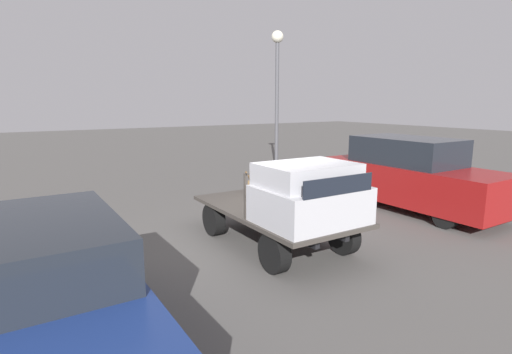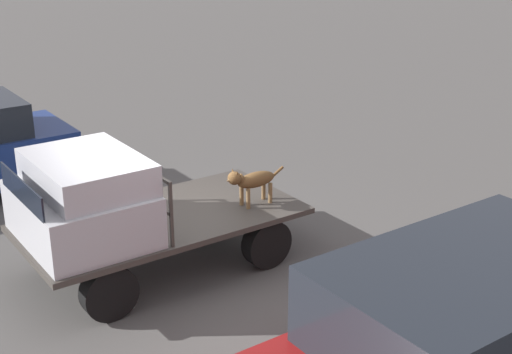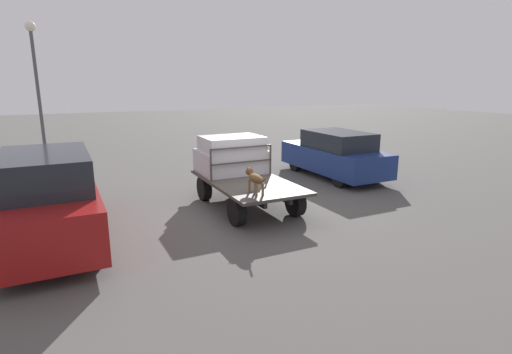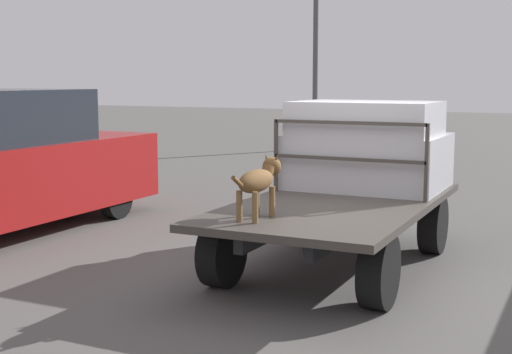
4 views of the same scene
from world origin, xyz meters
name	(u,v)px [view 4 (image 4 of 4)]	position (x,y,z in m)	size (l,w,h in m)	color
ground_plane	(336,268)	(0.00, 0.00, 0.00)	(80.00, 80.00, 0.00)	#514F4C
flatbed_truck	(337,219)	(0.00, 0.00, 0.57)	(3.88, 1.99, 0.78)	black
truck_cab	(367,147)	(1.12, 0.00, 1.29)	(1.49, 1.87, 1.09)	#B7B7BC
truck_headboard	(348,147)	(0.34, 0.00, 1.36)	(0.04, 1.87, 0.88)	#3D3833
dog	(259,180)	(-1.26, 0.38, 1.16)	(1.00, 0.23, 0.61)	brown
light_pole_far	(316,9)	(12.96, 5.25, 4.22)	(0.48, 0.48, 6.22)	#4C4C51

